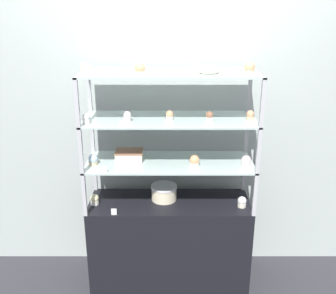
% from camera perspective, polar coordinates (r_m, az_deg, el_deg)
% --- Properties ---
extents(ground_plane, '(20.00, 20.00, 0.00)m').
position_cam_1_polar(ground_plane, '(3.18, 0.00, -18.98)').
color(ground_plane, '#2D2D33').
extents(back_wall, '(8.00, 0.05, 2.60)m').
position_cam_1_polar(back_wall, '(2.91, -0.03, 6.11)').
color(back_wall, '#A8B2AD').
rests_on(back_wall, ground_plane).
extents(display_base, '(1.13, 0.41, 0.69)m').
position_cam_1_polar(display_base, '(2.97, 0.00, -13.79)').
color(display_base, black).
rests_on(display_base, ground_plane).
extents(display_riser_lower, '(1.13, 0.41, 0.30)m').
position_cam_1_polar(display_riser_lower, '(2.68, 0.00, -2.58)').
color(display_riser_lower, '#B7B7BC').
rests_on(display_riser_lower, display_base).
extents(display_riser_middle, '(1.13, 0.41, 0.30)m').
position_cam_1_polar(display_riser_middle, '(2.58, 0.00, 3.66)').
color(display_riser_middle, '#B7B7BC').
rests_on(display_riser_middle, display_riser_lower).
extents(display_riser_upper, '(1.13, 0.41, 0.30)m').
position_cam_1_polar(display_riser_upper, '(2.51, 0.00, 10.31)').
color(display_riser_upper, '#B7B7BC').
rests_on(display_riser_upper, display_riser_middle).
extents(layer_cake_centerpiece, '(0.18, 0.18, 0.11)m').
position_cam_1_polar(layer_cake_centerpiece, '(2.80, -0.80, -6.60)').
color(layer_cake_centerpiece, beige).
rests_on(layer_cake_centerpiece, display_base).
extents(sheet_cake_frosted, '(0.19, 0.14, 0.06)m').
position_cam_1_polar(sheet_cake_frosted, '(2.71, -5.86, -1.19)').
color(sheet_cake_frosted, beige).
rests_on(sheet_cake_frosted, display_riser_lower).
extents(cupcake_0, '(0.06, 0.06, 0.08)m').
position_cam_1_polar(cupcake_0, '(2.79, -10.81, -7.52)').
color(cupcake_0, white).
rests_on(cupcake_0, display_base).
extents(cupcake_1, '(0.06, 0.06, 0.08)m').
position_cam_1_polar(cupcake_1, '(2.76, 10.46, -7.83)').
color(cupcake_1, beige).
rests_on(cupcake_1, display_base).
extents(price_tag_0, '(0.04, 0.00, 0.04)m').
position_cam_1_polar(price_tag_0, '(2.65, -8.07, -9.30)').
color(price_tag_0, white).
rests_on(price_tag_0, display_base).
extents(cupcake_2, '(0.06, 0.06, 0.07)m').
position_cam_1_polar(cupcake_2, '(2.66, -11.04, -1.83)').
color(cupcake_2, '#CCB28C').
rests_on(cupcake_2, display_riser_lower).
extents(cupcake_3, '(0.06, 0.06, 0.07)m').
position_cam_1_polar(cupcake_3, '(2.60, 3.64, -2.01)').
color(cupcake_3, beige).
rests_on(cupcake_3, display_riser_lower).
extents(cupcake_4, '(0.06, 0.06, 0.07)m').
position_cam_1_polar(cupcake_4, '(2.64, 11.04, -2.04)').
color(cupcake_4, white).
rests_on(cupcake_4, display_riser_lower).
extents(price_tag_1, '(0.04, 0.00, 0.04)m').
position_cam_1_polar(price_tag_1, '(2.52, -9.46, -3.24)').
color(price_tag_1, white).
rests_on(price_tag_1, display_riser_lower).
extents(cupcake_5, '(0.05, 0.05, 0.07)m').
position_cam_1_polar(cupcake_5, '(2.51, -12.04, 4.03)').
color(cupcake_5, white).
rests_on(cupcake_5, display_riser_middle).
extents(cupcake_6, '(0.05, 0.05, 0.07)m').
position_cam_1_polar(cupcake_6, '(2.52, -6.15, 4.43)').
color(cupcake_6, white).
rests_on(cupcake_6, display_riser_middle).
extents(cupcake_7, '(0.05, 0.05, 0.07)m').
position_cam_1_polar(cupcake_7, '(2.53, -0.02, 4.59)').
color(cupcake_7, beige).
rests_on(cupcake_7, display_riser_middle).
extents(cupcake_8, '(0.05, 0.05, 0.07)m').
position_cam_1_polar(cupcake_8, '(2.52, 5.79, 4.45)').
color(cupcake_8, white).
rests_on(cupcake_8, display_riser_middle).
extents(cupcake_9, '(0.05, 0.05, 0.07)m').
position_cam_1_polar(cupcake_9, '(2.59, 11.60, 4.53)').
color(cupcake_9, '#CCB28C').
rests_on(cupcake_9, display_riser_middle).
extents(price_tag_2, '(0.04, 0.00, 0.04)m').
position_cam_1_polar(price_tag_2, '(2.40, -6.84, 3.40)').
color(price_tag_2, white).
rests_on(price_tag_2, display_riser_middle).
extents(cupcake_10, '(0.06, 0.06, 0.07)m').
position_cam_1_polar(cupcake_10, '(2.50, -12.15, 11.12)').
color(cupcake_10, beige).
rests_on(cupcake_10, display_riser_upper).
extents(cupcake_11, '(0.06, 0.06, 0.07)m').
position_cam_1_polar(cupcake_11, '(2.41, -4.35, 11.18)').
color(cupcake_11, beige).
rests_on(cupcake_11, display_riser_upper).
extents(cupcake_12, '(0.06, 0.06, 0.07)m').
position_cam_1_polar(cupcake_12, '(2.45, 3.66, 11.33)').
color(cupcake_12, white).
rests_on(cupcake_12, display_riser_upper).
extents(cupcake_13, '(0.06, 0.06, 0.07)m').
position_cam_1_polar(cupcake_13, '(2.52, 11.52, 11.21)').
color(cupcake_13, '#CCB28C').
rests_on(cupcake_13, display_riser_upper).
extents(price_tag_3, '(0.04, 0.00, 0.04)m').
position_cam_1_polar(price_tag_3, '(2.33, -6.12, 10.56)').
color(price_tag_3, white).
rests_on(price_tag_3, display_riser_upper).
extents(donut_glazed, '(0.14, 0.14, 0.04)m').
position_cam_1_polar(donut_glazed, '(2.48, 5.65, 11.07)').
color(donut_glazed, '#EFE5CC').
rests_on(donut_glazed, display_riser_upper).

